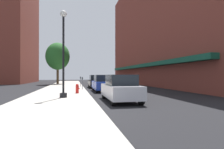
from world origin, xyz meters
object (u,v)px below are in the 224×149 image
(fire_hydrant, at_px, (77,88))
(parking_meter_near, at_px, (82,82))
(tree_near, at_px, (58,56))
(car_silver, at_px, (120,88))
(lamppost, at_px, (63,52))
(parking_meter_far, at_px, (81,80))
(car_black, at_px, (96,81))
(car_blue, at_px, (103,83))

(fire_hydrant, relative_size, parking_meter_near, 0.60)
(tree_near, bearing_deg, car_silver, -76.34)
(lamppost, xyz_separation_m, parking_meter_far, (1.57, 12.65, -2.25))
(lamppost, height_order, parking_meter_far, lamppost)
(lamppost, bearing_deg, tree_near, 95.64)
(lamppost, xyz_separation_m, car_silver, (3.52, -1.83, -2.39))
(fire_hydrant, height_order, parking_meter_far, parking_meter_far)
(parking_meter_far, xyz_separation_m, car_silver, (1.95, -14.48, -0.14))
(parking_meter_far, height_order, tree_near, tree_near)
(car_silver, xyz_separation_m, car_black, (0.00, 13.23, 0.00))
(fire_hydrant, relative_size, car_blue, 0.18)
(car_silver, bearing_deg, lamppost, 151.66)
(parking_meter_near, relative_size, car_black, 0.30)
(fire_hydrant, bearing_deg, lamppost, -108.65)
(car_black, bearing_deg, fire_hydrant, -108.46)
(tree_near, bearing_deg, parking_meter_near, -75.55)
(parking_meter_far, bearing_deg, car_black, -32.69)
(fire_hydrant, distance_m, car_blue, 3.68)
(lamppost, xyz_separation_m, car_black, (3.52, 11.40, -2.39))
(tree_near, relative_size, car_blue, 1.68)
(parking_meter_far, bearing_deg, lamppost, -97.09)
(parking_meter_far, bearing_deg, fire_hydrant, -93.52)
(tree_near, relative_size, car_silver, 1.68)
(lamppost, distance_m, car_silver, 4.64)
(lamppost, bearing_deg, car_black, 72.82)
(lamppost, height_order, car_black, lamppost)
(parking_meter_near, relative_size, car_silver, 0.30)
(parking_meter_near, bearing_deg, car_black, 65.78)
(car_silver, bearing_deg, tree_near, 102.79)
(car_blue, bearing_deg, lamppost, -122.70)
(tree_near, height_order, car_black, tree_near)
(tree_near, distance_m, car_silver, 24.22)
(lamppost, xyz_separation_m, tree_near, (-2.11, 21.35, 1.75))
(fire_hydrant, bearing_deg, parking_meter_near, 81.83)
(car_blue, bearing_deg, parking_meter_near, 141.56)
(parking_meter_near, distance_m, parking_meter_far, 5.59)
(parking_meter_far, bearing_deg, car_silver, -82.33)
(lamppost, relative_size, fire_hydrant, 7.47)
(car_blue, bearing_deg, fire_hydrant, -134.15)
(parking_meter_far, xyz_separation_m, car_black, (1.95, -1.25, -0.14))
(parking_meter_far, bearing_deg, tree_near, 112.94)
(parking_meter_near, height_order, car_black, car_black)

